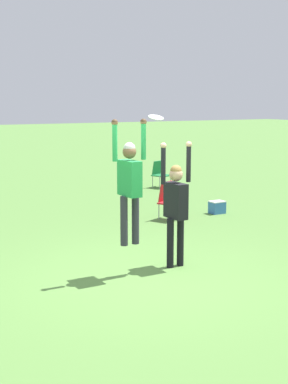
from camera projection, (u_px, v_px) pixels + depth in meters
The scene contains 7 objects.
ground_plane at pixel (149, 277), 8.68m from camera, with size 120.00×120.00×0.00m, color #56843D.
person_jumping at pixel (130, 179), 8.51m from camera, with size 0.62×0.47×2.03m.
person_defending at pixel (176, 201), 9.04m from camera, with size 0.62×0.47×2.15m.
frisbee at pixel (156, 117), 8.52m from camera, with size 0.25×0.25×0.09m.
camping_chair_0 at pixel (160, 172), 17.74m from camera, with size 0.65×0.71×0.88m.
camping_chair_2 at pixel (168, 198), 12.87m from camera, with size 0.60×0.66×0.91m.
cooler_box at pixel (217, 207), 13.61m from camera, with size 0.37×0.29×0.32m.
Camera 1 is at (-4.34, -7.11, 2.80)m, focal length 50.00 mm.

